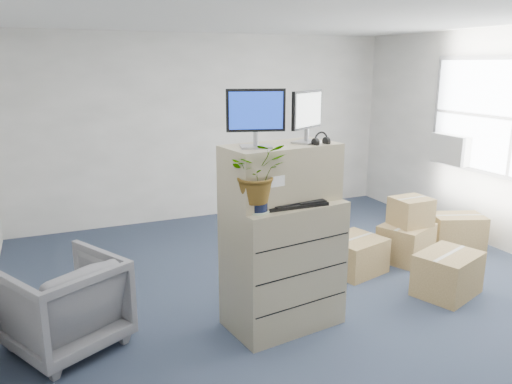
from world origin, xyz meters
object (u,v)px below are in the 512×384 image
monitor_right (307,114)px  keyboard (294,204)px  monitor_left (256,115)px  office_chair (63,300)px  water_bottle (293,184)px  filing_cabinet_lower (283,264)px  potted_plant (257,180)px

monitor_right → keyboard: bearing=-169.7°
monitor_left → office_chair: monitor_left is taller
water_bottle → monitor_left: bearing=-173.7°
keyboard → water_bottle: (0.08, 0.16, 0.13)m
keyboard → office_chair: 2.11m
filing_cabinet_lower → monitor_right: 1.37m
potted_plant → office_chair: (-1.54, 0.56, -1.01)m
filing_cabinet_lower → keyboard: size_ratio=2.10×
monitor_right → keyboard: 0.80m
potted_plant → filing_cabinet_lower: bearing=29.4°
filing_cabinet_lower → monitor_right: bearing=4.3°
keyboard → office_chair: (-1.90, 0.50, -0.75)m
monitor_left → keyboard: bearing=-6.4°
monitor_right → potted_plant: size_ratio=0.80×
monitor_left → potted_plant: 0.54m
water_bottle → potted_plant: size_ratio=0.51×
monitor_left → potted_plant: (-0.06, -0.18, -0.51)m
keyboard → monitor_right: bearing=41.7°
office_chair → filing_cabinet_lower: bearing=140.4°
filing_cabinet_lower → potted_plant: bearing=-158.9°
monitor_left → potted_plant: size_ratio=0.85×
monitor_right → water_bottle: bearing=158.8°
potted_plant → monitor_right: bearing=22.9°
keyboard → office_chair: bearing=165.4°
water_bottle → potted_plant: bearing=-153.5°
keyboard → water_bottle: size_ratio=1.93×
monitor_right → keyboard: (-0.21, -0.19, -0.74)m
monitor_right → office_chair: monitor_right is taller
monitor_left → water_bottle: bearing=21.8°
monitor_right → potted_plant: bearing=171.8°
filing_cabinet_lower → potted_plant: 0.94m
potted_plant → office_chair: size_ratio=0.66×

